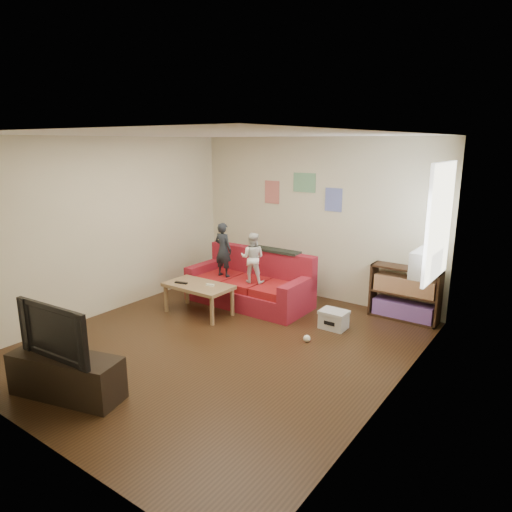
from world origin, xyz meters
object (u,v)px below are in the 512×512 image
Objects in this scene: bookshelf at (405,296)px; television at (61,329)px; file_box at (334,319)px; child_b at (253,258)px; coffee_table at (198,289)px; tv_stand at (66,376)px; child_a at (223,250)px; sofa at (251,285)px.

bookshelf is 4.76m from television.
file_box is 0.38× the size of television.
child_b is 0.79× the size of television.
tv_stand is at bearing -79.25° from coffee_table.
child_b is at bearing 74.14° from tv_stand.
television reaches higher than bookshelf.
child_b is at bearing 53.33° from coffee_table.
television is at bearing -117.52° from bookshelf.
child_a reaches higher than television.
child_b is at bearing 179.24° from file_box.
child_a is 0.74× the size of tv_stand.
child_a is at bearing 96.02° from coffee_table.
sofa is 2.42m from bookshelf.
file_box is (1.98, 0.69, -0.27)m from coffee_table.
television is (0.49, -2.59, 0.35)m from coffee_table.
child_a reaches higher than child_b.
child_a is at bearing -20.24° from child_b.
sofa is 2.01× the size of bookshelf.
child_b is at bearing -48.95° from sofa.
file_box is (1.60, -0.19, -0.17)m from sofa.
tv_stand is (0.11, -3.46, -0.07)m from sofa.
tv_stand is (-2.19, -4.21, -0.13)m from bookshelf.
coffee_table is 2.73× the size of file_box.
child_b is 0.76× the size of coffee_table.
sofa is at bearing -158.00° from child_a.
sofa is at bearing 76.62° from tv_stand.
tv_stand is at bearing -114.47° from file_box.
coffee_table is 3.14m from bookshelf.
file_box is 3.65m from television.
bookshelf is at bearing 17.95° from sofa.
sofa is 1.67× the size of tv_stand.
coffee_table reaches higher than tv_stand.
child_b reaches higher than coffee_table.
coffee_table is (-0.53, -0.71, -0.42)m from child_b.
file_box is at bearing 159.00° from child_b.
child_b is 2.09× the size of file_box.
coffee_table is at bearing 97.43° from child_a.
television is at bearing -88.13° from sofa.
television is (-0.03, -3.29, -0.08)m from child_b.
sofa is at bearing 173.27° from file_box.
tv_stand is (0.57, -3.29, -0.65)m from child_a.
child_b reaches higher than sofa.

